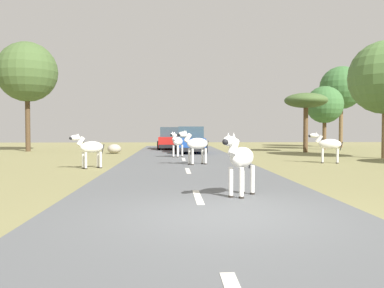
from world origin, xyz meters
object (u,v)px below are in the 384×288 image
Objects in this scene: zebra_4 at (240,158)px; car_1 at (191,141)px; zebra_0 at (177,142)px; tree_6 at (341,88)px; tree_5 at (306,101)px; rock_1 at (114,149)px; zebra_1 at (196,144)px; zebra_2 at (90,148)px; car_0 at (171,139)px; tree_3 at (27,72)px; tree_4 at (325,105)px; zebra_3 at (328,145)px.

car_1 reaches higher than zebra_4.
tree_6 is at bearing -113.86° from zebra_0.
tree_6 is at bearing 53.56° from tree_5.
zebra_1 is at bearing -62.95° from rock_1.
zebra_0 is 13.82m from zebra_4.
zebra_2 is 0.33× the size of car_0.
tree_3 is 23.01m from tree_4.
zebra_2 reaches higher than rock_1.
car_1 is 5.11m from rock_1.
rock_1 is (-0.51, 10.68, -0.54)m from zebra_2.
tree_5 reaches higher than zebra_1.
zebra_3 is at bearing -109.81° from tree_4.
zebra_1 is at bearing -127.21° from tree_4.
tree_6 reaches higher than zebra_4.
tree_3 is 8.54× the size of rock_1.
rock_1 is at bearing -33.78° from zebra_2.
zebra_1 is 23.43m from tree_6.
tree_4 is (4.94, 13.72, 2.71)m from zebra_3.
tree_3 is 1.91× the size of tree_5.
zebra_2 is 0.28× the size of tree_4.
zebra_1 is 17.80m from tree_3.
tree_4 reaches higher than zebra_2.
car_0 is at bearing -74.72° from car_1.
zebra_2 is at bearing 83.96° from zebra_0.
car_0 is at bearing 53.93° from rock_1.
zebra_0 is 1.54× the size of rock_1.
car_0 reaches higher than zebra_3.
zebra_2 is at bearing -24.73° from zebra_4.
zebra_1 is 0.34× the size of car_0.
tree_5 is at bearing 157.46° from car_0.
tree_6 is at bearing -6.32° from zebra_3.
tree_6 is (18.40, 19.39, 4.45)m from zebra_2.
zebra_4 is at bearing 154.05° from zebra_1.
tree_4 is (11.05, 5.30, 2.74)m from car_1.
zebra_1 is 1.06× the size of zebra_2.
tree_5 is at bearing -79.55° from zebra_4.
zebra_3 is 0.35× the size of car_0.
zebra_3 reaches higher than zebra_2.
car_0 is 0.55× the size of tree_3.
tree_3 is at bearing 173.80° from tree_5.
tree_5 is 13.60m from rock_1.
car_0 is 1.06× the size of tree_5.
tree_3 reaches higher than zebra_1.
car_0 is (-1.11, 14.70, -0.10)m from zebra_1.
tree_5 is 0.57× the size of tree_6.
car_0 is at bearing 46.54° from zebra_3.
zebra_3 is 19.32m from tree_6.
tree_6 is at bearing -79.99° from zebra_2.
zebra_0 is at bearing -148.89° from tree_5.
car_1 is at bearing -154.36° from tree_4.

